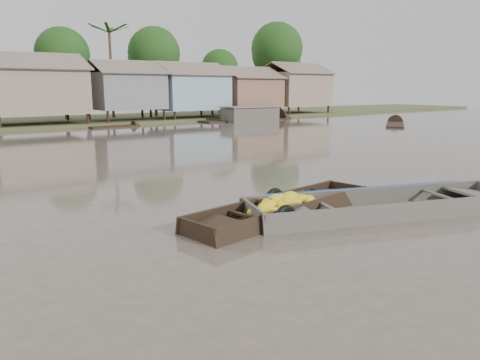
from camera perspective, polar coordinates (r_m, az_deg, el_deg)
ground at (r=10.10m, az=4.51°, el=-5.48°), size 120.00×120.00×0.00m
riverbank at (r=40.22m, az=-23.84°, el=10.54°), size 120.00×12.47×10.22m
banana_boat at (r=10.78m, az=5.21°, el=-3.61°), size 5.47×2.00×0.75m
viewer_boat at (r=11.63m, az=17.48°, el=-3.49°), size 7.03×4.01×0.55m
distant_boats at (r=36.95m, az=-6.22°, el=6.99°), size 48.19×14.51×1.38m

